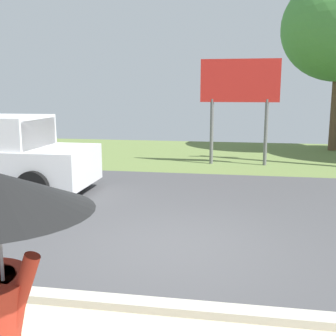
{
  "coord_description": "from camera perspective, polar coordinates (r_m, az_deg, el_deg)",
  "views": [
    {
      "loc": [
        1.07,
        -6.32,
        2.5
      ],
      "look_at": [
        -0.19,
        1.0,
        1.1
      ],
      "focal_mm": 44.42,
      "sensor_mm": 36.0,
      "label": 1
    }
  ],
  "objects": [
    {
      "name": "roadside_billboard",
      "position": [
        14.15,
        9.82,
        10.71
      ],
      "size": [
        2.6,
        0.12,
        3.5
      ],
      "color": "slate",
      "rests_on": "ground_plane"
    },
    {
      "name": "ground_plane",
      "position": [
        9.67,
        3.06,
        -4.63
      ],
      "size": [
        40.0,
        22.0,
        0.2
      ],
      "color": "#424244"
    }
  ]
}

